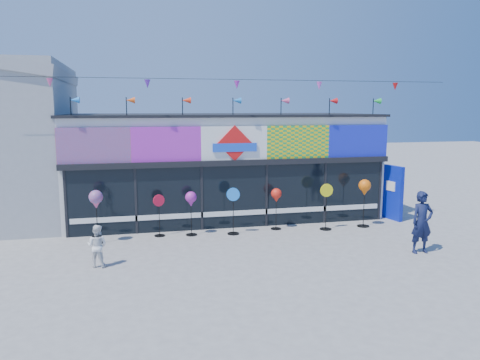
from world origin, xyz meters
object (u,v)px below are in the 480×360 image
object	(u,v)px
spinner_2	(191,200)
spinner_6	(365,189)
blue_sign	(392,192)
spinner_3	(233,210)
spinner_5	(326,206)
spinner_4	(276,197)
adult_man	(422,222)
spinner_1	(159,214)
spinner_0	(96,201)
child	(97,246)

from	to	relation	value
spinner_2	spinner_6	bearing A→B (deg)	-2.20
spinner_2	blue_sign	bearing A→B (deg)	4.13
spinner_2	spinner_3	distance (m)	1.49
spinner_3	spinner_5	bearing A→B (deg)	-2.47
spinner_4	adult_man	world-z (taller)	adult_man
blue_sign	spinner_2	bearing A→B (deg)	173.18
spinner_2	adult_man	bearing A→B (deg)	-28.35
spinner_1	adult_man	distance (m)	8.43
spinner_3	adult_man	bearing A→B (deg)	-33.24
spinner_3	spinner_0	bearing A→B (deg)	-178.49
spinner_3	spinner_6	xyz separation A→B (m)	(4.91, -0.06, 0.55)
blue_sign	spinner_1	distance (m)	9.07
blue_sign	spinner_5	distance (m)	3.29
spinner_2	spinner_1	bearing A→B (deg)	173.00
spinner_2	adult_man	size ratio (longest dim) A/B	0.81
spinner_0	spinner_3	distance (m)	4.55
blue_sign	spinner_5	size ratio (longest dim) A/B	1.27
spinner_3	child	world-z (taller)	spinner_3
spinner_0	adult_man	size ratio (longest dim) A/B	0.93
spinner_5	adult_man	xyz separation A→B (m)	(1.71, -3.19, 0.06)
spinner_6	adult_man	xyz separation A→B (m)	(0.18, -3.28, -0.47)
spinner_1	adult_man	size ratio (longest dim) A/B	0.77
child	spinner_6	bearing A→B (deg)	-143.65
spinner_3	spinner_6	world-z (taller)	spinner_6
spinner_3	adult_man	distance (m)	6.08
blue_sign	spinner_4	xyz separation A→B (m)	(-4.89, -0.45, 0.13)
spinner_2	spinner_6	world-z (taller)	spinner_6
spinner_0	spinner_3	xyz separation A→B (m)	(4.51, 0.12, -0.54)
spinner_3	child	distance (m)	5.00
spinner_6	adult_man	world-z (taller)	adult_man
spinner_6	spinner_5	bearing A→B (deg)	-176.71
spinner_3	spinner_5	world-z (taller)	spinner_5
blue_sign	spinner_0	world-z (taller)	blue_sign
spinner_6	adult_man	size ratio (longest dim) A/B	0.93
spinner_4	spinner_6	size ratio (longest dim) A/B	0.85
spinner_1	spinner_2	bearing A→B (deg)	-7.00
child	blue_sign	bearing A→B (deg)	-141.70
spinner_4	adult_man	size ratio (longest dim) A/B	0.79
spinner_2	child	xyz separation A→B (m)	(-2.92, -2.63, -0.63)
blue_sign	spinner_4	world-z (taller)	blue_sign
spinner_3	child	xyz separation A→B (m)	(-4.36, -2.44, -0.27)
blue_sign	spinner_0	bearing A→B (deg)	173.60
spinner_0	spinner_1	world-z (taller)	spinner_0
blue_sign	spinner_6	bearing A→B (deg)	-164.32
spinner_4	spinner_6	distance (m)	3.29
spinner_0	spinner_5	size ratio (longest dim) A/B	1.05
spinner_6	spinner_4	bearing A→B (deg)	173.60
spinner_2	spinner_4	world-z (taller)	spinner_2
adult_man	child	world-z (taller)	adult_man
blue_sign	adult_man	size ratio (longest dim) A/B	1.13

